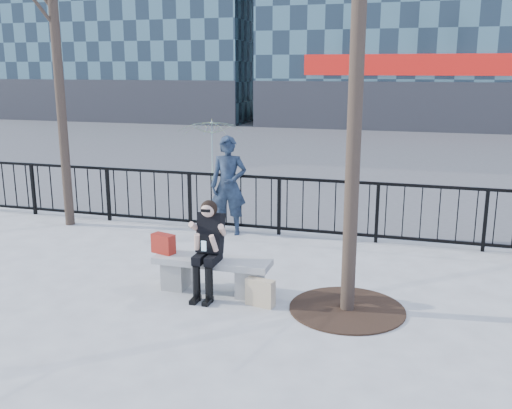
# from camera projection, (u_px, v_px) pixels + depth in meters

# --- Properties ---
(ground) EXTENTS (120.00, 120.00, 0.00)m
(ground) POSITION_uv_depth(u_px,v_px,m) (213.00, 291.00, 8.02)
(ground) COLOR gray
(ground) RESTS_ON ground
(street_surface) EXTENTS (60.00, 23.00, 0.01)m
(street_surface) POSITION_uv_depth(u_px,v_px,m) (350.00, 149.00, 22.00)
(street_surface) COLOR #474747
(street_surface) RESTS_ON ground
(railing) EXTENTS (14.00, 0.06, 1.10)m
(railing) POSITION_uv_depth(u_px,v_px,m) (269.00, 205.00, 10.69)
(railing) COLOR black
(railing) RESTS_ON ground
(tree_grate) EXTENTS (1.50, 1.50, 0.02)m
(tree_grate) POSITION_uv_depth(u_px,v_px,m) (347.00, 309.00, 7.40)
(tree_grate) COLOR black
(tree_grate) RESTS_ON ground
(bench_main) EXTENTS (1.65, 0.46, 0.49)m
(bench_main) POSITION_uv_depth(u_px,v_px,m) (212.00, 271.00, 7.95)
(bench_main) COLOR slate
(bench_main) RESTS_ON ground
(seated_woman) EXTENTS (0.50, 0.64, 1.34)m
(seated_woman) POSITION_uv_depth(u_px,v_px,m) (208.00, 249.00, 7.71)
(seated_woman) COLOR black
(seated_woman) RESTS_ON ground
(handbag) EXTENTS (0.37, 0.25, 0.28)m
(handbag) POSITION_uv_depth(u_px,v_px,m) (163.00, 244.00, 8.10)
(handbag) COLOR maroon
(handbag) RESTS_ON bench_main
(shopping_bag) EXTENTS (0.40, 0.22, 0.36)m
(shopping_bag) POSITION_uv_depth(u_px,v_px,m) (260.00, 293.00, 7.50)
(shopping_bag) COLOR beige
(shopping_bag) RESTS_ON ground
(standing_man) EXTENTS (0.74, 0.55, 1.85)m
(standing_man) POSITION_uv_depth(u_px,v_px,m) (229.00, 186.00, 10.61)
(standing_man) COLOR black
(standing_man) RESTS_ON ground
(vendor_umbrella) EXTENTS (2.26, 2.29, 1.71)m
(vendor_umbrella) POSITION_uv_depth(u_px,v_px,m) (212.00, 150.00, 15.62)
(vendor_umbrella) COLOR yellow
(vendor_umbrella) RESTS_ON ground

